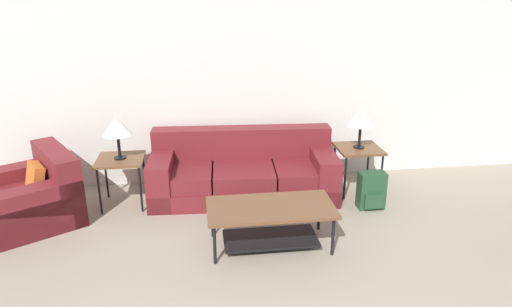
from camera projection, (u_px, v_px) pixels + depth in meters
The scene contains 9 objects.
wall_back at pixel (245, 86), 6.05m from camera, with size 9.01×0.06×2.60m.
couch at pixel (243, 173), 5.84m from camera, with size 2.37×1.07×0.82m.
armchair at pixel (31, 198), 5.17m from camera, with size 1.40×1.41×0.80m.
coffee_table at pixel (271, 216), 4.65m from camera, with size 1.29×0.64×0.45m.
side_table_left at pixel (121, 163), 5.48m from camera, with size 0.55×0.54×0.61m.
side_table_right at pixel (358, 152), 5.86m from camera, with size 0.55×0.54×0.61m.
table_lamp_left at pixel (117, 127), 5.33m from camera, with size 0.35×0.35×0.51m.
table_lamp_right at pixel (361, 118), 5.70m from camera, with size 0.35×0.35×0.51m.
backpack at pixel (371, 191), 5.50m from camera, with size 0.32×0.26×0.46m.
Camera 1 is at (-0.66, -1.25, 2.52)m, focal length 32.00 mm.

